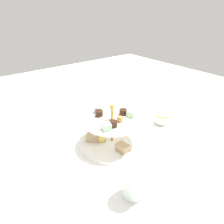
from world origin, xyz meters
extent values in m
plane|color=white|center=(0.00, 0.00, 0.00)|extent=(2.40, 2.40, 0.00)
cylinder|color=white|center=(0.00, 0.00, 0.01)|extent=(0.27, 0.27, 0.01)
cylinder|color=white|center=(0.00, 0.00, 0.11)|extent=(0.22, 0.22, 0.01)
cylinder|color=gold|center=(0.00, 0.00, 0.08)|extent=(0.01, 0.01, 0.16)
sphere|color=gold|center=(0.00, 0.00, 0.16)|extent=(0.02, 0.02, 0.02)
cube|color=tan|center=(-0.07, -0.03, 0.03)|extent=(0.05, 0.04, 0.03)
cube|color=tan|center=(0.06, -0.05, 0.03)|extent=(0.06, 0.06, 0.03)
cube|color=tan|center=(0.01, 0.08, 0.03)|extent=(0.04, 0.05, 0.03)
cylinder|color=#E5C660|center=(0.03, -0.02, 0.02)|extent=(0.04, 0.04, 0.01)
cylinder|color=#381E14|center=(0.02, -0.05, 0.12)|extent=(0.03, 0.03, 0.02)
cylinder|color=#381E14|center=(0.03, 0.05, 0.12)|extent=(0.03, 0.03, 0.02)
cylinder|color=#381E14|center=(-0.06, 0.00, 0.12)|extent=(0.03, 0.03, 0.02)
cube|color=#B2E5BC|center=(0.06, 0.05, 0.12)|extent=(0.04, 0.04, 0.02)
cube|color=#B2E5BC|center=(-0.07, 0.03, 0.12)|extent=(0.04, 0.04, 0.02)
cube|color=#B2E5BC|center=(0.01, -0.08, 0.12)|extent=(0.04, 0.04, 0.02)
sphere|color=gold|center=(-0.01, 0.03, 0.12)|extent=(0.02, 0.02, 0.02)
cylinder|color=silver|center=(0.11, 0.24, 0.06)|extent=(0.07, 0.07, 0.13)
cylinder|color=silver|center=(-0.24, -0.11, 0.04)|extent=(0.06, 0.06, 0.07)
cylinder|color=white|center=(-0.27, 0.03, 0.00)|extent=(0.09, 0.09, 0.01)
cylinder|color=white|center=(-0.27, 0.03, 0.03)|extent=(0.06, 0.06, 0.04)
cylinder|color=gold|center=(-0.27, 0.03, 0.05)|extent=(0.06, 0.06, 0.01)
cube|color=silver|center=(0.30, -0.08, 0.00)|extent=(0.04, 0.17, 0.00)
cube|color=silver|center=(-0.19, 0.24, 0.00)|extent=(0.14, 0.11, 0.00)
camera|label=1|loc=(0.42, 0.53, 0.50)|focal=32.73mm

